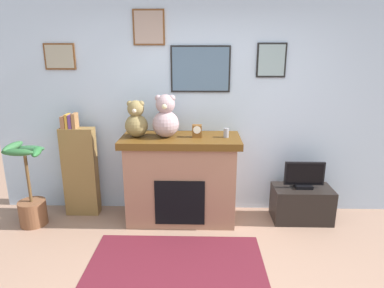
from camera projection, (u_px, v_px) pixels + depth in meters
The scene contains 11 objects.
back_wall at pixel (202, 109), 4.15m from camera, with size 5.20×0.15×2.60m.
fireplace at pixel (181, 178), 4.02m from camera, with size 1.38×0.65×1.05m.
bookshelf at pixel (80, 170), 4.13m from camera, with size 0.41×0.16×1.30m.
potted_plant at pixel (31, 195), 3.92m from camera, with size 0.41×0.41×1.01m.
tv_stand at pixel (301, 204), 4.07m from camera, with size 0.70×0.40×0.42m, color black.
television at pixel (304, 176), 3.97m from camera, with size 0.47×0.14×0.33m.
area_rug at pixel (176, 266), 3.23m from camera, with size 1.72×1.08×0.01m, color #561823.
candle_jar at pixel (226, 133), 3.83m from camera, with size 0.06×0.06×0.11m, color gray.
mantel_clock at pixel (197, 131), 3.84m from camera, with size 0.11×0.08×0.14m.
teddy_bear_cream at pixel (136, 121), 3.82m from camera, with size 0.26×0.26×0.43m.
teddy_bear_brown at pixel (166, 118), 3.81m from camera, with size 0.31×0.31×0.49m.
Camera 1 is at (-0.02, -2.11, 2.02)m, focal length 31.16 mm.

